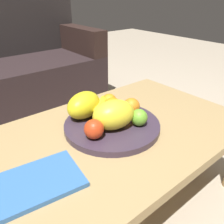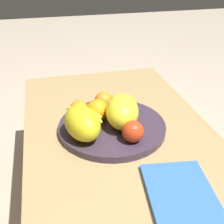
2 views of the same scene
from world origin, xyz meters
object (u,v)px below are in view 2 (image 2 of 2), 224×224
object	(u,v)px
coffee_table	(121,144)
orange_right	(97,110)
fruit_bowl	(112,127)
orange_front	(79,109)
banana_bunch	(87,118)
orange_left	(104,101)
melon_large_front	(122,111)
apple_left	(128,104)
magazine	(181,194)
apple_front	(133,131)
melon_smaller_beside	(82,123)

from	to	relation	value
coffee_table	orange_right	bearing A→B (deg)	39.04
coffee_table	fruit_bowl	size ratio (longest dim) A/B	3.05
coffee_table	orange_front	size ratio (longest dim) A/B	17.11
coffee_table	banana_bunch	distance (m)	0.16
coffee_table	orange_left	world-z (taller)	orange_left
melon_large_front	fruit_bowl	bearing A→B (deg)	60.52
melon_large_front	orange_front	distance (m)	0.17
orange_left	fruit_bowl	bearing A→B (deg)	-177.06
melon_large_front	orange_left	xyz separation A→B (m)	(0.13, 0.04, -0.02)
orange_front	banana_bunch	bearing A→B (deg)	-159.93
orange_right	apple_left	xyz separation A→B (m)	(0.03, -0.13, -0.01)
coffee_table	banana_bunch	bearing A→B (deg)	60.51
magazine	orange_left	bearing A→B (deg)	20.46
banana_bunch	orange_right	bearing A→B (deg)	-63.19
apple_front	banana_bunch	world-z (taller)	apple_front
melon_smaller_beside	orange_left	xyz separation A→B (m)	(0.17, -0.11, -0.02)
coffee_table	melon_smaller_beside	bearing A→B (deg)	94.82
apple_left	banana_bunch	size ratio (longest dim) A/B	0.40
fruit_bowl	orange_right	bearing A→B (deg)	48.27
coffee_table	orange_front	world-z (taller)	orange_front
magazine	melon_large_front	bearing A→B (deg)	19.09
orange_left	orange_right	xyz separation A→B (m)	(-0.07, 0.04, 0.00)
magazine	fruit_bowl	bearing A→B (deg)	23.37
orange_front	banana_bunch	world-z (taller)	orange_front
melon_large_front	magazine	size ratio (longest dim) A/B	0.69
coffee_table	orange_right	size ratio (longest dim) A/B	14.58
orange_front	magazine	world-z (taller)	orange_front
orange_right	apple_left	distance (m)	0.13
melon_large_front	magazine	distance (m)	0.37
melon_smaller_beside	orange_left	world-z (taller)	melon_smaller_beside
melon_smaller_beside	apple_front	world-z (taller)	melon_smaller_beside
fruit_bowl	melon_large_front	bearing A→B (deg)	-119.48
orange_front	magazine	xyz separation A→B (m)	(-0.44, -0.21, -0.05)
orange_front	banana_bunch	size ratio (longest dim) A/B	0.42
melon_smaller_beside	banana_bunch	world-z (taller)	melon_smaller_beside
orange_left	banana_bunch	size ratio (longest dim) A/B	0.44
melon_large_front	orange_right	bearing A→B (deg)	52.92
orange_right	coffee_table	bearing A→B (deg)	-140.96
apple_front	melon_large_front	bearing A→B (deg)	5.14
fruit_bowl	orange_front	size ratio (longest dim) A/B	5.61
orange_front	apple_left	bearing A→B (deg)	-90.17
coffee_table	apple_left	size ratio (longest dim) A/B	17.56
melon_large_front	magazine	world-z (taller)	melon_large_front
melon_smaller_beside	orange_right	bearing A→B (deg)	-35.61
coffee_table	orange_front	bearing A→B (deg)	48.36
orange_front	melon_smaller_beside	bearing A→B (deg)	177.02
melon_smaller_beside	apple_left	distance (m)	0.24
melon_smaller_beside	apple_left	size ratio (longest dim) A/B	2.43
melon_smaller_beside	banana_bunch	size ratio (longest dim) A/B	0.98
orange_right	apple_front	size ratio (longest dim) A/B	1.12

